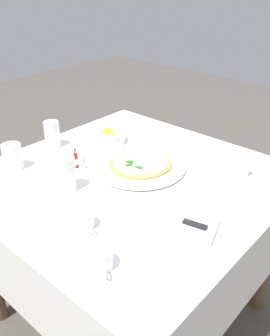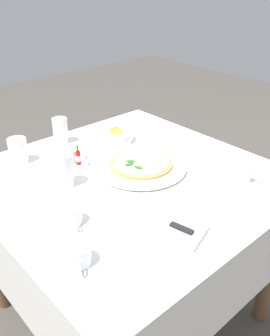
% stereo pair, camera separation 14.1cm
% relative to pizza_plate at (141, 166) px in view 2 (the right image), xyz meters
% --- Properties ---
extents(ground_plane, '(8.00, 8.00, 0.00)m').
position_rel_pizza_plate_xyz_m(ground_plane, '(-0.02, 0.08, -0.75)').
color(ground_plane, '#4C4742').
extents(dining_table, '(1.05, 1.05, 0.74)m').
position_rel_pizza_plate_xyz_m(dining_table, '(-0.02, 0.08, -0.15)').
color(dining_table, white).
rests_on(dining_table, ground_plane).
extents(pizza_plate, '(0.36, 0.36, 0.02)m').
position_rel_pizza_plate_xyz_m(pizza_plate, '(0.00, 0.00, 0.00)').
color(pizza_plate, white).
rests_on(pizza_plate, dining_table).
extents(pizza, '(0.25, 0.25, 0.02)m').
position_rel_pizza_plate_xyz_m(pizza, '(0.00, 0.00, 0.01)').
color(pizza, tan).
rests_on(pizza, pizza_plate).
extents(coffee_cup_left_edge, '(0.13, 0.13, 0.06)m').
position_rel_pizza_plate_xyz_m(coffee_cup_left_edge, '(-0.12, 0.40, 0.02)').
color(coffee_cup_left_edge, white).
rests_on(coffee_cup_left_edge, dining_table).
extents(coffee_cup_center_back, '(0.13, 0.13, 0.07)m').
position_rel_pizza_plate_xyz_m(coffee_cup_center_back, '(-0.32, -0.21, 0.02)').
color(coffee_cup_center_back, white).
rests_on(coffee_cup_center_back, dining_table).
extents(coffee_cup_near_left, '(0.13, 0.13, 0.06)m').
position_rel_pizza_plate_xyz_m(coffee_cup_near_left, '(-0.28, 0.49, 0.02)').
color(coffee_cup_near_left, white).
rests_on(coffee_cup_near_left, dining_table).
extents(water_glass_near_right, '(0.07, 0.07, 0.12)m').
position_rel_pizza_plate_xyz_m(water_glass_near_right, '(0.42, 0.10, 0.04)').
color(water_glass_near_right, white).
rests_on(water_glass_near_right, dining_table).
extents(water_glass_far_left, '(0.08, 0.08, 0.10)m').
position_rel_pizza_plate_xyz_m(water_glass_far_left, '(0.38, 0.33, 0.03)').
color(water_glass_far_left, white).
rests_on(water_glass_far_left, dining_table).
extents(water_glass_far_right, '(0.07, 0.07, 0.13)m').
position_rel_pizza_plate_xyz_m(water_glass_far_right, '(0.10, 0.29, 0.04)').
color(water_glass_far_right, white).
rests_on(water_glass_far_right, dining_table).
extents(napkin_folded, '(0.25, 0.19, 0.02)m').
position_rel_pizza_plate_xyz_m(napkin_folded, '(-0.34, 0.20, -0.00)').
color(napkin_folded, white).
rests_on(napkin_folded, dining_table).
extents(dinner_knife, '(0.19, 0.06, 0.01)m').
position_rel_pizza_plate_xyz_m(dinner_knife, '(-0.33, 0.20, 0.01)').
color(dinner_knife, silver).
rests_on(dinner_knife, napkin_folded).
extents(citrus_bowl, '(0.15, 0.15, 0.07)m').
position_rel_pizza_plate_xyz_m(citrus_bowl, '(0.27, -0.10, 0.02)').
color(citrus_bowl, white).
rests_on(citrus_bowl, dining_table).
extents(hot_sauce_bottle, '(0.02, 0.02, 0.08)m').
position_rel_pizza_plate_xyz_m(hot_sauce_bottle, '(0.20, 0.16, 0.02)').
color(hot_sauce_bottle, '#B7140F').
rests_on(hot_sauce_bottle, dining_table).
extents(salt_shaker, '(0.03, 0.03, 0.06)m').
position_rel_pizza_plate_xyz_m(salt_shaker, '(0.22, 0.17, 0.01)').
color(salt_shaker, white).
rests_on(salt_shaker, dining_table).
extents(pepper_shaker, '(0.03, 0.03, 0.06)m').
position_rel_pizza_plate_xyz_m(pepper_shaker, '(0.17, 0.15, 0.01)').
color(pepper_shaker, white).
rests_on(pepper_shaker, dining_table).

